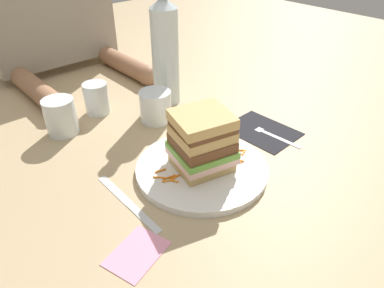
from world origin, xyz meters
name	(u,v)px	position (x,y,z in m)	size (l,w,h in m)	color
ground_plane	(206,166)	(0.00, 0.00, 0.00)	(3.00, 3.00, 0.00)	tan
main_plate	(201,168)	(-0.02, -0.01, 0.01)	(0.28, 0.28, 0.01)	white
sandwich	(202,141)	(-0.02, -0.01, 0.08)	(0.14, 0.14, 0.13)	tan
carrot_shred_0	(174,181)	(-0.10, -0.01, 0.02)	(0.00, 0.00, 0.02)	orange
carrot_shred_1	(161,171)	(-0.09, 0.04, 0.02)	(0.00, 0.00, 0.02)	orange
carrot_shred_2	(159,177)	(-0.11, 0.02, 0.02)	(0.00, 0.00, 0.02)	orange
carrot_shred_3	(172,177)	(-0.09, 0.00, 0.02)	(0.00, 0.00, 0.02)	orange
carrot_shred_4	(169,181)	(-0.10, 0.00, 0.02)	(0.00, 0.00, 0.03)	orange
carrot_shred_5	(170,177)	(-0.09, 0.01, 0.02)	(0.00, 0.00, 0.03)	orange
carrot_shred_6	(174,176)	(-0.09, 0.00, 0.02)	(0.00, 0.00, 0.02)	orange
carrot_shred_7	(228,153)	(0.05, -0.01, 0.02)	(0.00, 0.00, 0.02)	orange
carrot_shred_8	(238,161)	(0.05, -0.05, 0.02)	(0.00, 0.00, 0.03)	orange
carrot_shred_9	(244,152)	(0.08, -0.03, 0.02)	(0.00, 0.00, 0.02)	orange
carrot_shred_10	(230,157)	(0.05, -0.03, 0.02)	(0.00, 0.00, 0.03)	orange
carrot_shred_11	(239,159)	(0.06, -0.04, 0.02)	(0.00, 0.00, 0.03)	orange
carrot_shred_12	(227,155)	(0.05, -0.02, 0.02)	(0.00, 0.00, 0.02)	orange
carrot_shred_13	(239,150)	(0.08, -0.02, 0.02)	(0.00, 0.00, 0.02)	orange
napkin_dark	(262,131)	(0.20, 0.01, 0.00)	(0.13, 0.17, 0.00)	black
fork	(270,133)	(0.21, -0.01, 0.00)	(0.03, 0.17, 0.00)	silver
knife	(129,204)	(-0.19, 0.01, 0.00)	(0.02, 0.20, 0.00)	silver
juice_glass	(156,108)	(0.04, 0.23, 0.04)	(0.08, 0.08, 0.08)	white
water_bottle	(165,51)	(0.13, 0.30, 0.15)	(0.07, 0.07, 0.32)	silver
empty_tumbler_0	(61,117)	(-0.17, 0.34, 0.05)	(0.08, 0.08, 0.09)	silver
empty_tumbler_1	(96,98)	(-0.05, 0.37, 0.04)	(0.06, 0.06, 0.08)	silver
napkin_pink	(137,253)	(-0.24, -0.09, 0.00)	(0.10, 0.07, 0.00)	pink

